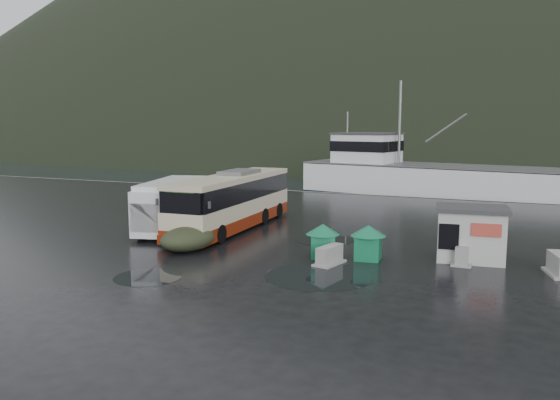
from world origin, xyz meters
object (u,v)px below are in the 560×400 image
at_px(white_van, 173,231).
at_px(ticket_kiosk, 470,260).
at_px(coach_bus, 233,228).
at_px(waste_bin_right, 368,260).
at_px(jersey_barrier_b, 329,264).
at_px(waste_bin_left, 322,257).
at_px(fishing_trawler, 432,188).
at_px(jersey_barrier_a, 462,263).
at_px(jersey_barrier_c, 559,275).
at_px(dome_tent, 188,251).

relative_size(white_van, ticket_kiosk, 2.25).
distance_m(coach_bus, waste_bin_right, 9.34).
bearing_deg(ticket_kiosk, coach_bus, 163.69).
height_order(waste_bin_right, jersey_barrier_b, waste_bin_right).
relative_size(waste_bin_left, fishing_trawler, 0.05).
bearing_deg(jersey_barrier_a, coach_bus, 166.21).
relative_size(jersey_barrier_c, fishing_trawler, 0.06).
xyz_separation_m(jersey_barrier_a, fishing_trawler, (-4.79, 26.94, 0.00)).
distance_m(ticket_kiosk, jersey_barrier_a, 0.72).
bearing_deg(waste_bin_left, dome_tent, -168.70).
bearing_deg(dome_tent, jersey_barrier_b, 1.48).
bearing_deg(white_van, coach_bus, 19.95).
height_order(ticket_kiosk, jersey_barrier_c, ticket_kiosk).
relative_size(waste_bin_right, jersey_barrier_c, 0.90).
distance_m(white_van, dome_tent, 4.86).
relative_size(waste_bin_left, waste_bin_right, 0.98).
height_order(dome_tent, jersey_barrier_c, dome_tent).
bearing_deg(jersey_barrier_c, white_van, 175.00).
bearing_deg(jersey_barrier_c, ticket_kiosk, 161.25).
xyz_separation_m(waste_bin_right, jersey_barrier_b, (-1.25, -1.38, 0.00)).
height_order(coach_bus, jersey_barrier_a, coach_bus).
bearing_deg(coach_bus, white_van, -147.48).
relative_size(jersey_barrier_a, jersey_barrier_c, 0.95).
bearing_deg(jersey_barrier_a, waste_bin_right, -166.32).
relative_size(dome_tent, jersey_barrier_a, 1.76).
distance_m(white_van, waste_bin_left, 9.55).
xyz_separation_m(white_van, jersey_barrier_b, (9.87, -3.46, 0.00)).
bearing_deg(fishing_trawler, ticket_kiosk, -68.22).
bearing_deg(fishing_trawler, white_van, -100.41).
bearing_deg(coach_bus, jersey_barrier_b, -38.43).
xyz_separation_m(waste_bin_right, ticket_kiosk, (3.98, 1.59, 0.00)).
relative_size(waste_bin_right, ticket_kiosk, 0.51).
bearing_deg(dome_tent, jersey_barrier_c, 7.62).
xyz_separation_m(ticket_kiosk, jersey_barrier_c, (3.29, -1.12, 0.00)).
xyz_separation_m(waste_bin_left, waste_bin_right, (1.89, 0.36, 0.00)).
relative_size(waste_bin_right, jersey_barrier_a, 0.94).
xyz_separation_m(white_van, ticket_kiosk, (15.10, -0.49, 0.00)).
bearing_deg(waste_bin_right, fishing_trawler, 92.16).
bearing_deg(dome_tent, jersey_barrier_a, 11.96).
xyz_separation_m(coach_bus, jersey_barrier_c, (15.75, -3.44, 0.00)).
height_order(waste_bin_left, waste_bin_right, waste_bin_right).
height_order(waste_bin_right, jersey_barrier_c, waste_bin_right).
distance_m(white_van, jersey_barrier_a, 14.91).
xyz_separation_m(ticket_kiosk, jersey_barrier_b, (-5.23, -2.97, 0.00)).
height_order(white_van, jersey_barrier_b, white_van).
bearing_deg(coach_bus, fishing_trawler, 70.52).
height_order(ticket_kiosk, fishing_trawler, fishing_trawler).
xyz_separation_m(coach_bus, waste_bin_right, (8.49, -3.91, 0.00)).
bearing_deg(coach_bus, waste_bin_right, -26.96).
distance_m(dome_tent, fishing_trawler, 30.19).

